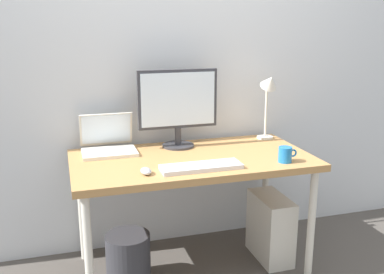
{
  "coord_description": "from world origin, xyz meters",
  "views": [
    {
      "loc": [
        -0.72,
        -2.38,
        1.49
      ],
      "look_at": [
        0.0,
        0.0,
        0.84
      ],
      "focal_mm": 41.55,
      "sensor_mm": 36.0,
      "label": 1
    }
  ],
  "objects_px": {
    "coffee_mug": "(285,154)",
    "computer_tower": "(270,227)",
    "desk": "(192,167)",
    "laptop": "(108,142)",
    "desk_lamp": "(269,92)",
    "wastebasket": "(128,258)",
    "mouse": "(146,171)",
    "monitor": "(178,104)",
    "keyboard": "(201,167)"
  },
  "relations": [
    {
      "from": "laptop",
      "to": "desk",
      "type": "bearing_deg",
      "value": -28.86
    },
    {
      "from": "keyboard",
      "to": "computer_tower",
      "type": "bearing_deg",
      "value": 20.05
    },
    {
      "from": "mouse",
      "to": "computer_tower",
      "type": "height_order",
      "value": "mouse"
    },
    {
      "from": "mouse",
      "to": "computer_tower",
      "type": "xyz_separation_m",
      "value": [
        0.83,
        0.19,
        -0.53
      ]
    },
    {
      "from": "monitor",
      "to": "computer_tower",
      "type": "bearing_deg",
      "value": -26.07
    },
    {
      "from": "laptop",
      "to": "wastebasket",
      "type": "bearing_deg",
      "value": -79.62
    },
    {
      "from": "monitor",
      "to": "wastebasket",
      "type": "distance_m",
      "value": 0.97
    },
    {
      "from": "monitor",
      "to": "keyboard",
      "type": "bearing_deg",
      "value": -89.38
    },
    {
      "from": "desk_lamp",
      "to": "wastebasket",
      "type": "distance_m",
      "value": 1.37
    },
    {
      "from": "laptop",
      "to": "coffee_mug",
      "type": "distance_m",
      "value": 1.06
    },
    {
      "from": "monitor",
      "to": "coffee_mug",
      "type": "xyz_separation_m",
      "value": [
        0.5,
        -0.48,
        -0.23
      ]
    },
    {
      "from": "monitor",
      "to": "coffee_mug",
      "type": "distance_m",
      "value": 0.73
    },
    {
      "from": "laptop",
      "to": "desk_lamp",
      "type": "bearing_deg",
      "value": -0.99
    },
    {
      "from": "desk",
      "to": "keyboard",
      "type": "bearing_deg",
      "value": -94.17
    },
    {
      "from": "monitor",
      "to": "laptop",
      "type": "bearing_deg",
      "value": 177.51
    },
    {
      "from": "desk_lamp",
      "to": "mouse",
      "type": "distance_m",
      "value": 1.06
    },
    {
      "from": "desk",
      "to": "monitor",
      "type": "distance_m",
      "value": 0.41
    },
    {
      "from": "coffee_mug",
      "to": "wastebasket",
      "type": "relative_size",
      "value": 0.37
    },
    {
      "from": "laptop",
      "to": "computer_tower",
      "type": "xyz_separation_m",
      "value": [
        0.97,
        -0.28,
        -0.57
      ]
    },
    {
      "from": "coffee_mug",
      "to": "computer_tower",
      "type": "height_order",
      "value": "coffee_mug"
    },
    {
      "from": "monitor",
      "to": "desk",
      "type": "bearing_deg",
      "value": -84.76
    },
    {
      "from": "monitor",
      "to": "wastebasket",
      "type": "relative_size",
      "value": 1.67
    },
    {
      "from": "desk",
      "to": "keyboard",
      "type": "distance_m",
      "value": 0.24
    },
    {
      "from": "desk_lamp",
      "to": "coffee_mug",
      "type": "relative_size",
      "value": 4.08
    },
    {
      "from": "mouse",
      "to": "laptop",
      "type": "bearing_deg",
      "value": 106.45
    },
    {
      "from": "laptop",
      "to": "mouse",
      "type": "distance_m",
      "value": 0.5
    },
    {
      "from": "desk",
      "to": "computer_tower",
      "type": "relative_size",
      "value": 3.31
    },
    {
      "from": "keyboard",
      "to": "coffee_mug",
      "type": "distance_m",
      "value": 0.49
    },
    {
      "from": "mouse",
      "to": "coffee_mug",
      "type": "bearing_deg",
      "value": -1.7
    },
    {
      "from": "mouse",
      "to": "computer_tower",
      "type": "distance_m",
      "value": 1.0
    },
    {
      "from": "laptop",
      "to": "monitor",
      "type": "bearing_deg",
      "value": -2.49
    },
    {
      "from": "desk",
      "to": "computer_tower",
      "type": "distance_m",
      "value": 0.69
    },
    {
      "from": "keyboard",
      "to": "computer_tower",
      "type": "height_order",
      "value": "keyboard"
    },
    {
      "from": "coffee_mug",
      "to": "keyboard",
      "type": "bearing_deg",
      "value": 177.61
    },
    {
      "from": "desk",
      "to": "monitor",
      "type": "relative_size",
      "value": 2.79
    },
    {
      "from": "laptop",
      "to": "desk_lamp",
      "type": "distance_m",
      "value": 1.09
    },
    {
      "from": "mouse",
      "to": "wastebasket",
      "type": "distance_m",
      "value": 0.62
    },
    {
      "from": "desk",
      "to": "keyboard",
      "type": "height_order",
      "value": "keyboard"
    },
    {
      "from": "coffee_mug",
      "to": "laptop",
      "type": "bearing_deg",
      "value": 151.91
    },
    {
      "from": "monitor",
      "to": "wastebasket",
      "type": "bearing_deg",
      "value": -144.12
    },
    {
      "from": "keyboard",
      "to": "mouse",
      "type": "bearing_deg",
      "value": 179.43
    },
    {
      "from": "desk_lamp",
      "to": "mouse",
      "type": "height_order",
      "value": "desk_lamp"
    },
    {
      "from": "computer_tower",
      "to": "desk_lamp",
      "type": "bearing_deg",
      "value": 73.12
    },
    {
      "from": "keyboard",
      "to": "wastebasket",
      "type": "height_order",
      "value": "keyboard"
    },
    {
      "from": "computer_tower",
      "to": "desk",
      "type": "bearing_deg",
      "value": 176.62
    },
    {
      "from": "laptop",
      "to": "keyboard",
      "type": "relative_size",
      "value": 0.73
    },
    {
      "from": "computer_tower",
      "to": "wastebasket",
      "type": "bearing_deg",
      "value": -179.21
    },
    {
      "from": "desk",
      "to": "laptop",
      "type": "bearing_deg",
      "value": 151.14
    },
    {
      "from": "monitor",
      "to": "keyboard",
      "type": "distance_m",
      "value": 0.53
    },
    {
      "from": "monitor",
      "to": "coffee_mug",
      "type": "relative_size",
      "value": 4.49
    }
  ]
}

